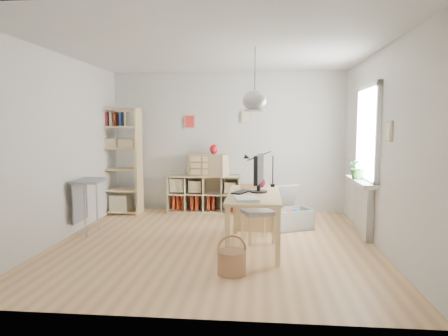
# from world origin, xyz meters

# --- Properties ---
(ground) EXTENTS (4.50, 4.50, 0.00)m
(ground) POSITION_xyz_m (0.00, 0.00, 0.00)
(ground) COLOR tan
(ground) RESTS_ON ground
(room_shell) EXTENTS (4.50, 4.50, 4.50)m
(room_shell) POSITION_xyz_m (0.55, -0.15, 2.00)
(room_shell) COLOR silver
(room_shell) RESTS_ON ground
(window_unit) EXTENTS (0.07, 1.16, 1.46)m
(window_unit) POSITION_xyz_m (2.23, 0.60, 1.55)
(window_unit) COLOR white
(window_unit) RESTS_ON ground
(radiator) EXTENTS (0.10, 0.80, 0.80)m
(radiator) POSITION_xyz_m (2.19, 0.60, 0.40)
(radiator) COLOR silver
(radiator) RESTS_ON ground
(windowsill) EXTENTS (0.22, 1.20, 0.06)m
(windowsill) POSITION_xyz_m (2.14, 0.60, 0.83)
(windowsill) COLOR white
(windowsill) RESTS_ON radiator
(desk) EXTENTS (0.70, 1.50, 0.75)m
(desk) POSITION_xyz_m (0.55, -0.15, 0.66)
(desk) COLOR #E3C482
(desk) RESTS_ON ground
(cube_shelf) EXTENTS (1.40, 0.38, 0.72)m
(cube_shelf) POSITION_xyz_m (-0.47, 2.08, 0.30)
(cube_shelf) COLOR tan
(cube_shelf) RESTS_ON ground
(tall_bookshelf) EXTENTS (0.80, 0.38, 2.00)m
(tall_bookshelf) POSITION_xyz_m (-2.04, 1.80, 1.09)
(tall_bookshelf) COLOR #E3C482
(tall_bookshelf) RESTS_ON ground
(side_table) EXTENTS (0.40, 0.55, 0.85)m
(side_table) POSITION_xyz_m (-2.04, 0.35, 0.67)
(side_table) COLOR gray
(side_table) RESTS_ON ground
(chair) EXTENTS (0.52, 0.52, 0.83)m
(chair) POSITION_xyz_m (0.58, 0.21, 0.47)
(chair) COLOR gray
(chair) RESTS_ON ground
(wicker_basket) EXTENTS (0.33, 0.32, 0.45)m
(wicker_basket) POSITION_xyz_m (0.32, -1.16, 0.15)
(wicker_basket) COLOR #A26E49
(wicker_basket) RESTS_ON ground
(storage_chest) EXTENTS (0.87, 0.91, 0.67)m
(storage_chest) POSITION_xyz_m (1.11, 0.99, 0.22)
(storage_chest) COLOR beige
(storage_chest) RESTS_ON ground
(monitor) EXTENTS (0.24, 0.60, 0.52)m
(monitor) POSITION_xyz_m (0.61, -0.02, 1.04)
(monitor) COLOR black
(monitor) RESTS_ON desk
(keyboard) EXTENTS (0.28, 0.40, 0.02)m
(keyboard) POSITION_xyz_m (0.38, -0.07, 0.76)
(keyboard) COLOR black
(keyboard) RESTS_ON desk
(task_lamp) EXTENTS (0.47, 0.17, 0.50)m
(task_lamp) POSITION_xyz_m (0.59, 0.44, 1.09)
(task_lamp) COLOR black
(task_lamp) RESTS_ON desk
(yarn_ball) EXTENTS (0.16, 0.16, 0.16)m
(yarn_ball) POSITION_xyz_m (0.63, 0.37, 0.83)
(yarn_ball) COLOR #530B1D
(yarn_ball) RESTS_ON desk
(paper_tray) EXTENTS (0.33, 0.39, 0.03)m
(paper_tray) POSITION_xyz_m (0.47, -0.63, 0.77)
(paper_tray) COLOR white
(paper_tray) RESTS_ON desk
(drawer_chest) EXTENTS (0.79, 0.53, 0.41)m
(drawer_chest) POSITION_xyz_m (-0.36, 2.04, 0.93)
(drawer_chest) COLOR tan
(drawer_chest) RESTS_ON cube_shelf
(red_vase) EXTENTS (0.16, 0.16, 0.19)m
(red_vase) POSITION_xyz_m (-0.26, 2.04, 1.23)
(red_vase) COLOR maroon
(red_vase) RESTS_ON drawer_chest
(potted_plant) EXTENTS (0.36, 0.32, 0.37)m
(potted_plant) POSITION_xyz_m (2.12, 0.68, 1.04)
(potted_plant) COLOR #275A21
(potted_plant) RESTS_ON windowsill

